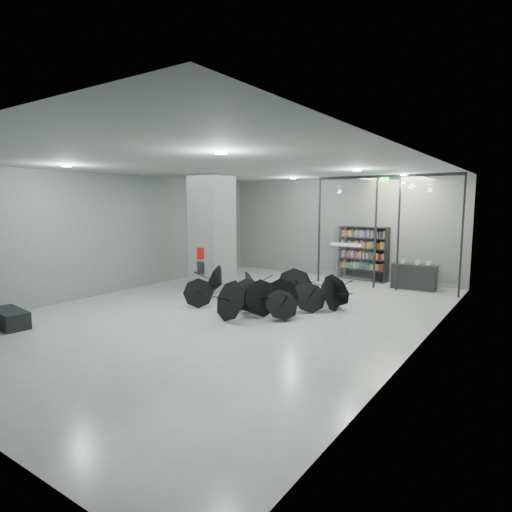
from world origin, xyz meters
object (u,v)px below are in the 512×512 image
Objects in this scene: bench at (9,318)px; bookshelf at (363,253)px; shop_counter at (414,277)px; umbrella_cluster at (269,298)px; column at (212,233)px.

bookshelf is at bearing 72.93° from bench.
umbrella_cluster is at bearing -119.96° from shop_counter.
column reaches higher than bench.
column is 6.10m from bookshelf.
shop_counter reaches higher than bench.
bench is 6.73m from umbrella_cluster.
column reaches higher than shop_counter.
bench is at bearing -126.88° from shop_counter.
shop_counter is at bearing 62.77° from bench.
bookshelf is 1.42× the size of shop_counter.
column is 6.67m from bench.
bench is at bearing -130.28° from umbrella_cluster.
shop_counter is at bearing 62.73° from umbrella_cluster.
bookshelf is 0.44× the size of umbrella_cluster.
bookshelf is (4.93, 11.06, 0.85)m from bench.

